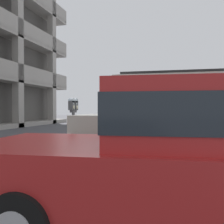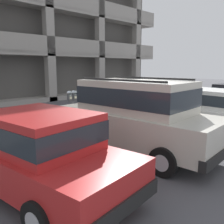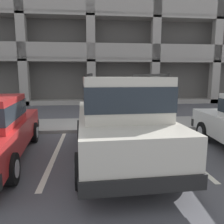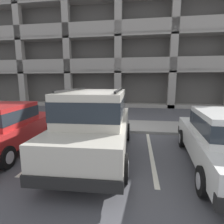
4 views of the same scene
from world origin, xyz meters
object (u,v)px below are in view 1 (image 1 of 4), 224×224
(silver_suv, at_px, (182,117))
(red_sedan, at_px, (190,152))
(parking_meter_near, at_px, (73,113))
(parking_meter_far, at_px, (127,112))
(dark_hatchback, at_px, (195,121))
(blue_coupe, at_px, (190,118))

(silver_suv, distance_m, red_sedan, 3.07)
(red_sedan, xyz_separation_m, parking_meter_near, (2.88, 2.60, 0.35))
(parking_meter_far, bearing_deg, silver_suv, -157.84)
(silver_suv, height_order, dark_hatchback, silver_suv)
(silver_suv, bearing_deg, parking_meter_far, 20.01)
(silver_suv, distance_m, parking_meter_near, 2.57)
(red_sedan, relative_size, dark_hatchback, 1.00)
(dark_hatchback, distance_m, parking_meter_far, 4.20)
(silver_suv, relative_size, parking_meter_near, 3.43)
(silver_suv, relative_size, dark_hatchback, 1.05)
(parking_meter_near, relative_size, parking_meter_far, 0.95)
(red_sedan, bearing_deg, parking_meter_near, 36.61)
(silver_suv, relative_size, parking_meter_far, 3.25)
(dark_hatchback, distance_m, parking_meter_near, 4.76)
(parking_meter_far, bearing_deg, parking_meter_near, -179.78)
(silver_suv, distance_m, blue_coupe, 6.75)
(blue_coupe, relative_size, parking_meter_near, 3.23)
(red_sedan, distance_m, parking_meter_near, 3.90)
(silver_suv, height_order, blue_coupe, silver_suv)
(dark_hatchback, distance_m, blue_coupe, 3.26)
(red_sedan, xyz_separation_m, blue_coupe, (9.79, -0.40, 0.00))
(silver_suv, xyz_separation_m, blue_coupe, (6.73, -0.44, -0.27))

